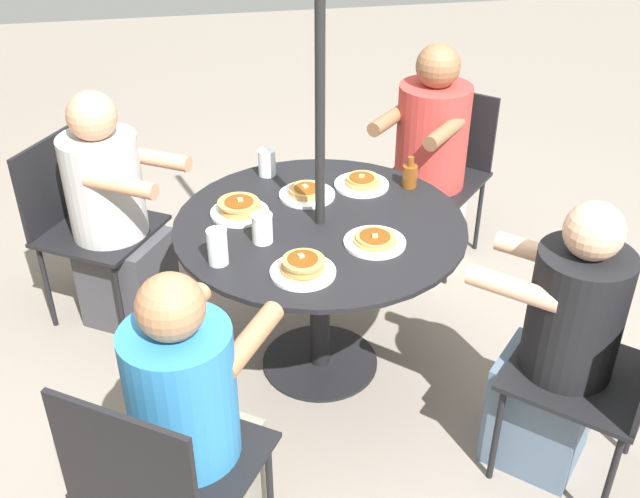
{
  "coord_description": "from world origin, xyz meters",
  "views": [
    {
      "loc": [
        -2.52,
        0.46,
        2.21
      ],
      "look_at": [
        0.0,
        0.0,
        0.6
      ],
      "focal_mm": 42.0,
      "sensor_mm": 36.0,
      "label": 1
    }
  ],
  "objects_px": {
    "diner_south": "(192,433)",
    "pancake_plate_d": "(362,183)",
    "patio_chair_north": "(441,164)",
    "drinking_glass_b": "(267,163)",
    "diner_west": "(559,352)",
    "coffee_cup": "(262,228)",
    "patio_chair_south": "(160,473)",
    "diner_north": "(427,171)",
    "patio_table": "(320,252)",
    "pancake_plate_b": "(307,193)",
    "diner_east": "(115,222)",
    "pancake_plate_a": "(303,267)",
    "pancake_plate_c": "(240,208)",
    "patio_chair_west": "(609,371)",
    "pancake_plate_e": "(375,241)",
    "patio_chair_east": "(83,217)",
    "drinking_glass_a": "(217,247)",
    "syrup_bottle": "(410,175)"
  },
  "relations": [
    {
      "from": "diner_south",
      "to": "pancake_plate_d",
      "type": "relative_size",
      "value": 4.68
    },
    {
      "from": "patio_chair_north",
      "to": "drinking_glass_b",
      "type": "height_order",
      "value": "patio_chair_north"
    },
    {
      "from": "diner_west",
      "to": "coffee_cup",
      "type": "relative_size",
      "value": 9.57
    },
    {
      "from": "patio_chair_south",
      "to": "diner_west",
      "type": "distance_m",
      "value": 1.41
    },
    {
      "from": "diner_north",
      "to": "diner_south",
      "type": "bearing_deg",
      "value": 94.77
    },
    {
      "from": "diner_west",
      "to": "patio_table",
      "type": "bearing_deg",
      "value": 90.0
    },
    {
      "from": "patio_chair_south",
      "to": "coffee_cup",
      "type": "relative_size",
      "value": 7.49
    },
    {
      "from": "patio_chair_north",
      "to": "pancake_plate_b",
      "type": "distance_m",
      "value": 1.06
    },
    {
      "from": "patio_table",
      "to": "coffee_cup",
      "type": "bearing_deg",
      "value": 113.55
    },
    {
      "from": "patio_chair_south",
      "to": "pancake_plate_d",
      "type": "distance_m",
      "value": 1.55
    },
    {
      "from": "patio_table",
      "to": "diner_east",
      "type": "bearing_deg",
      "value": 58.35
    },
    {
      "from": "pancake_plate_a",
      "to": "pancake_plate_b",
      "type": "relative_size",
      "value": 1.0
    },
    {
      "from": "pancake_plate_b",
      "to": "pancake_plate_c",
      "type": "height_order",
      "value": "pancake_plate_c"
    },
    {
      "from": "patio_chair_south",
      "to": "patio_chair_west",
      "type": "bearing_deg",
      "value": 40.3
    },
    {
      "from": "diner_east",
      "to": "patio_table",
      "type": "bearing_deg",
      "value": 90.0
    },
    {
      "from": "pancake_plate_e",
      "to": "coffee_cup",
      "type": "xyz_separation_m",
      "value": [
        0.09,
        0.41,
        0.04
      ]
    },
    {
      "from": "patio_chair_east",
      "to": "patio_table",
      "type": "bearing_deg",
      "value": 90.0
    },
    {
      "from": "patio_chair_east",
      "to": "drinking_glass_b",
      "type": "relative_size",
      "value": 7.42
    },
    {
      "from": "diner_south",
      "to": "pancake_plate_e",
      "type": "xyz_separation_m",
      "value": [
        0.63,
        -0.73,
        0.24
      ]
    },
    {
      "from": "pancake_plate_b",
      "to": "pancake_plate_c",
      "type": "relative_size",
      "value": 1.0
    },
    {
      "from": "patio_table",
      "to": "pancake_plate_b",
      "type": "xyz_separation_m",
      "value": [
        0.22,
        0.01,
        0.15
      ]
    },
    {
      "from": "pancake_plate_e",
      "to": "drinking_glass_a",
      "type": "xyz_separation_m",
      "value": [
        -0.02,
        0.59,
        0.05
      ]
    },
    {
      "from": "patio_chair_west",
      "to": "pancake_plate_c",
      "type": "xyz_separation_m",
      "value": [
        0.93,
        1.16,
        0.24
      ]
    },
    {
      "from": "diner_north",
      "to": "pancake_plate_b",
      "type": "distance_m",
      "value": 0.88
    },
    {
      "from": "pancake_plate_b",
      "to": "pancake_plate_a",
      "type": "bearing_deg",
      "value": 169.01
    },
    {
      "from": "pancake_plate_e",
      "to": "diner_south",
      "type": "bearing_deg",
      "value": 130.84
    },
    {
      "from": "patio_chair_west",
      "to": "pancake_plate_b",
      "type": "distance_m",
      "value": 1.36
    },
    {
      "from": "diner_north",
      "to": "pancake_plate_b",
      "type": "relative_size",
      "value": 5.01
    },
    {
      "from": "diner_west",
      "to": "pancake_plate_e",
      "type": "distance_m",
      "value": 0.77
    },
    {
      "from": "patio_table",
      "to": "pancake_plate_b",
      "type": "relative_size",
      "value": 4.94
    },
    {
      "from": "patio_chair_south",
      "to": "pancake_plate_e",
      "type": "relative_size",
      "value": 3.69
    },
    {
      "from": "diner_west",
      "to": "drinking_glass_a",
      "type": "distance_m",
      "value": 1.26
    },
    {
      "from": "patio_chair_south",
      "to": "pancake_plate_d",
      "type": "xyz_separation_m",
      "value": [
        1.25,
        -0.89,
        0.24
      ]
    },
    {
      "from": "pancake_plate_c",
      "to": "pancake_plate_b",
      "type": "bearing_deg",
      "value": -71.16
    },
    {
      "from": "pancake_plate_b",
      "to": "syrup_bottle",
      "type": "xyz_separation_m",
      "value": [
        0.01,
        -0.45,
        0.04
      ]
    },
    {
      "from": "patio_table",
      "to": "pancake_plate_e",
      "type": "distance_m",
      "value": 0.31
    },
    {
      "from": "patio_chair_north",
      "to": "diner_south",
      "type": "xyz_separation_m",
      "value": [
        -1.68,
        1.36,
        -0.0
      ]
    },
    {
      "from": "diner_west",
      "to": "pancake_plate_d",
      "type": "relative_size",
      "value": 4.72
    },
    {
      "from": "patio_chair_east",
      "to": "diner_south",
      "type": "relative_size",
      "value": 0.79
    },
    {
      "from": "pancake_plate_c",
      "to": "patio_chair_east",
      "type": "bearing_deg",
      "value": 54.68
    },
    {
      "from": "patio_chair_west",
      "to": "diner_north",
      "type": "bearing_deg",
      "value": 49.57
    },
    {
      "from": "drinking_glass_b",
      "to": "patio_chair_south",
      "type": "bearing_deg",
      "value": 160.82
    },
    {
      "from": "patio_chair_north",
      "to": "patio_chair_east",
      "type": "height_order",
      "value": "same"
    },
    {
      "from": "syrup_bottle",
      "to": "diner_east",
      "type": "bearing_deg",
      "value": 77.27
    },
    {
      "from": "pancake_plate_a",
      "to": "drinking_glass_a",
      "type": "bearing_deg",
      "value": 66.6
    },
    {
      "from": "patio_table",
      "to": "diner_north",
      "type": "distance_m",
      "value": 1.0
    },
    {
      "from": "diner_north",
      "to": "diner_east",
      "type": "distance_m",
      "value": 1.54
    },
    {
      "from": "patio_chair_north",
      "to": "diner_west",
      "type": "xyz_separation_m",
      "value": [
        -1.53,
        0.08,
        0.0
      ]
    },
    {
      "from": "diner_east",
      "to": "pancake_plate_b",
      "type": "relative_size",
      "value": 4.8
    },
    {
      "from": "diner_south",
      "to": "pancake_plate_b",
      "type": "height_order",
      "value": "diner_south"
    }
  ]
}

